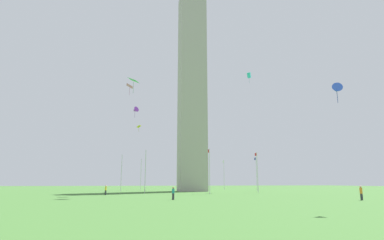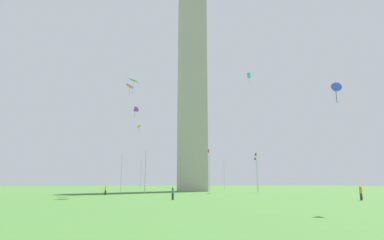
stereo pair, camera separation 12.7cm
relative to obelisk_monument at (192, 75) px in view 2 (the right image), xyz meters
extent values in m
plane|color=#3D6B2D|center=(0.00, 0.00, -30.59)|extent=(260.00, 260.00, 0.00)
cube|color=#A8A399|center=(0.00, 0.00, -3.67)|extent=(6.73, 6.73, 53.84)
cylinder|color=silver|center=(17.33, 0.00, -26.19)|extent=(0.14, 0.14, 8.80)
cube|color=#1E2D99|center=(17.88, 0.00, -22.23)|extent=(1.00, 0.03, 0.64)
cylinder|color=silver|center=(12.26, 12.26, -26.19)|extent=(0.14, 0.14, 8.80)
cube|color=white|center=(12.81, 12.26, -22.23)|extent=(1.00, 0.03, 0.64)
cylinder|color=silver|center=(0.00, 17.33, -26.19)|extent=(0.14, 0.14, 8.80)
cube|color=#1E2D99|center=(0.55, 17.33, -22.23)|extent=(1.00, 0.03, 0.64)
cylinder|color=silver|center=(-12.26, 12.26, -26.19)|extent=(0.14, 0.14, 8.80)
cube|color=#1E2D99|center=(-11.71, 12.26, -22.23)|extent=(1.00, 0.03, 0.64)
cylinder|color=silver|center=(-17.33, 0.00, -26.19)|extent=(0.14, 0.14, 8.80)
cube|color=red|center=(-16.78, 0.00, -22.23)|extent=(1.00, 0.03, 0.64)
cylinder|color=silver|center=(-12.26, -12.26, -26.19)|extent=(0.14, 0.14, 8.80)
cube|color=red|center=(-11.71, -12.26, -22.23)|extent=(1.00, 0.03, 0.64)
cylinder|color=silver|center=(0.00, -17.33, -26.19)|extent=(0.14, 0.14, 8.80)
cube|color=#1E2D99|center=(0.55, -17.33, -22.23)|extent=(1.00, 0.03, 0.64)
cylinder|color=silver|center=(12.26, -12.26, -26.19)|extent=(0.14, 0.14, 8.80)
cube|color=white|center=(12.81, -12.26, -22.23)|extent=(1.00, 0.03, 0.64)
cylinder|color=#2D2D38|center=(-36.21, 9.83, -30.19)|extent=(0.29, 0.29, 0.80)
cylinder|color=teal|center=(-36.21, 9.83, -29.50)|extent=(0.32, 0.32, 0.57)
sphere|color=#936B4C|center=(-36.21, 9.83, -29.10)|extent=(0.24, 0.24, 0.24)
cylinder|color=#2D2D38|center=(-19.40, 19.37, -30.19)|extent=(0.29, 0.29, 0.80)
cylinder|color=yellow|center=(-19.40, 19.37, -29.46)|extent=(0.32, 0.32, 0.66)
sphere|color=tan|center=(-19.40, 19.37, -29.01)|extent=(0.24, 0.24, 0.24)
cylinder|color=#2D2D38|center=(-41.76, -13.07, -30.19)|extent=(0.29, 0.29, 0.80)
cylinder|color=orange|center=(-41.76, -13.07, -29.43)|extent=(0.32, 0.32, 0.73)
sphere|color=tan|center=(-41.76, -13.07, -28.94)|extent=(0.24, 0.24, 0.24)
cube|color=#33C6D1|center=(-8.35, -12.82, -2.24)|extent=(1.41, 1.33, 1.53)
cylinder|color=teal|center=(-8.35, -12.82, -3.44)|extent=(0.04, 0.04, 1.79)
cube|color=yellow|center=(-2.42, 13.65, -15.13)|extent=(1.24, 1.21, 0.50)
cylinder|color=#A4921C|center=(-2.42, 13.65, -15.88)|extent=(0.04, 0.04, 1.12)
cone|color=purple|center=(-10.82, 14.81, -13.09)|extent=(1.83, 1.81, 1.46)
cylinder|color=#67278E|center=(-10.82, 14.81, -14.06)|extent=(0.04, 0.04, 1.45)
cube|color=pink|center=(-20.23, 16.03, -10.73)|extent=(1.43, 1.31, 0.62)
cylinder|color=#A44A79|center=(-20.23, 16.03, -11.79)|extent=(0.04, 0.04, 1.58)
cone|color=blue|center=(-54.39, -1.17, -20.84)|extent=(1.22, 1.17, 1.00)
cylinder|color=#233C9D|center=(-54.39, -1.17, -21.51)|extent=(0.04, 0.04, 1.00)
cube|color=green|center=(-26.80, 15.36, -11.81)|extent=(2.09, 2.04, 0.65)
cylinder|color=#208035|center=(-26.80, 15.36, -13.09)|extent=(0.04, 0.04, 1.91)
camera|label=1|loc=(-75.51, 15.39, -28.40)|focal=28.27mm
camera|label=2|loc=(-75.53, 15.26, -28.40)|focal=28.27mm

